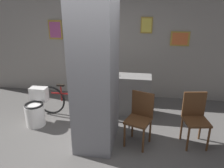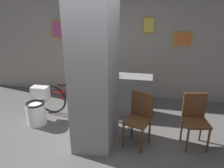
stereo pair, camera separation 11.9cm
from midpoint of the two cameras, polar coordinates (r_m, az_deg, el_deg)
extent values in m
plane|color=#5B5956|center=(3.76, -3.96, -18.49)|extent=(14.00, 14.00, 0.00)
cube|color=gray|center=(5.60, 2.62, 9.64)|extent=(8.00, 0.06, 2.60)
cube|color=#B79338|center=(5.94, -13.31, 13.67)|extent=(0.36, 0.02, 0.48)
cube|color=#B24C8C|center=(5.92, -13.36, 13.66)|extent=(0.30, 0.01, 0.39)
cube|color=#B79338|center=(5.50, 18.55, 11.06)|extent=(0.44, 0.02, 0.34)
cube|color=#D86633|center=(5.49, 18.56, 11.04)|extent=(0.36, 0.01, 0.28)
cube|color=#B79338|center=(5.42, 10.24, 14.86)|extent=(0.28, 0.02, 0.38)
cube|color=#E0CC4C|center=(5.40, 10.24, 14.85)|extent=(0.23, 0.01, 0.31)
cube|color=gray|center=(3.58, -3.41, 3.23)|extent=(0.63, 1.00, 2.60)
cylinder|color=black|center=(3.42, -9.70, 6.50)|extent=(0.03, 0.40, 0.40)
cylinder|color=red|center=(3.43, -9.94, 6.51)|extent=(0.01, 0.07, 0.07)
cube|color=gray|center=(4.85, 3.48, -2.74)|extent=(1.26, 0.44, 0.89)
cylinder|color=white|center=(4.75, -18.49, -7.44)|extent=(0.39, 0.39, 0.44)
torus|color=black|center=(4.65, -18.81, -4.92)|extent=(0.37, 0.37, 0.04)
cube|color=white|center=(4.80, -17.55, -2.28)|extent=(0.35, 0.20, 0.28)
cylinder|color=brown|center=(3.85, 3.92, -13.28)|extent=(0.04, 0.04, 0.45)
cylinder|color=brown|center=(3.74, 8.77, -14.63)|extent=(0.04, 0.04, 0.45)
cylinder|color=brown|center=(4.11, 6.08, -10.93)|extent=(0.04, 0.04, 0.45)
cylinder|color=brown|center=(4.01, 10.63, -12.09)|extent=(0.04, 0.04, 0.45)
cube|color=brown|center=(3.79, 7.52, -9.62)|extent=(0.50, 0.50, 0.04)
cube|color=brown|center=(3.83, 8.77, -5.27)|extent=(0.38, 0.16, 0.45)
cylinder|color=brown|center=(3.93, 19.92, -13.81)|extent=(0.04, 0.04, 0.45)
cylinder|color=brown|center=(4.05, 24.62, -13.41)|extent=(0.04, 0.04, 0.45)
cylinder|color=brown|center=(4.20, 18.48, -11.22)|extent=(0.04, 0.04, 0.45)
cylinder|color=brown|center=(4.32, 22.88, -10.94)|extent=(0.04, 0.04, 0.45)
cube|color=brown|center=(4.00, 21.94, -9.37)|extent=(0.46, 0.46, 0.04)
cube|color=brown|center=(4.04, 21.52, -5.12)|extent=(0.39, 0.10, 0.45)
torus|color=black|center=(5.05, -14.78, -3.84)|extent=(0.67, 0.04, 0.67)
torus|color=black|center=(4.70, -2.95, -4.99)|extent=(0.67, 0.04, 0.67)
cylinder|color=maroon|center=(4.78, -9.19, -2.54)|extent=(0.98, 0.04, 0.04)
cylinder|color=maroon|center=(4.87, -12.13, -2.28)|extent=(0.03, 0.03, 0.35)
cylinder|color=maroon|center=(4.64, -3.62, -3.01)|extent=(0.03, 0.03, 0.31)
cube|color=black|center=(4.80, -12.31, -0.16)|extent=(0.16, 0.06, 0.04)
cylinder|color=#262626|center=(4.58, -3.67, -1.21)|extent=(0.03, 0.42, 0.03)
cylinder|color=silver|center=(4.72, -0.12, 3.37)|extent=(0.09, 0.09, 0.15)
cylinder|color=silver|center=(4.69, -0.12, 4.65)|extent=(0.04, 0.04, 0.07)
sphere|color=#333333|center=(4.68, -0.12, 5.17)|extent=(0.04, 0.04, 0.04)
cylinder|color=olive|center=(4.80, -1.40, 3.37)|extent=(0.07, 0.07, 0.11)
cylinder|color=olive|center=(4.78, -1.41, 4.25)|extent=(0.03, 0.03, 0.05)
sphere|color=#333333|center=(4.77, -1.41, 4.62)|extent=(0.03, 0.03, 0.03)
camera|label=1|loc=(0.06, -89.15, 0.32)|focal=35.00mm
camera|label=2|loc=(0.06, 90.85, -0.32)|focal=35.00mm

